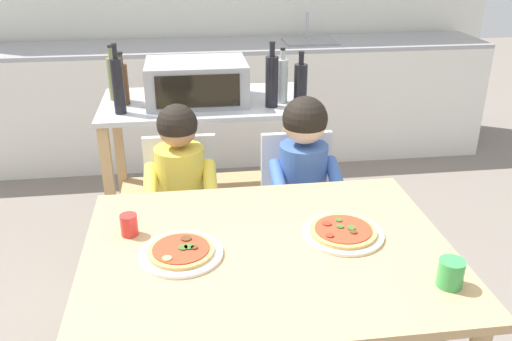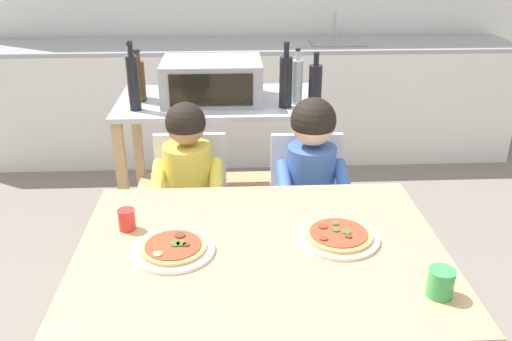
{
  "view_description": "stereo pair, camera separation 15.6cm",
  "coord_description": "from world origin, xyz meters",
  "views": [
    {
      "loc": [
        -0.25,
        -1.53,
        1.72
      ],
      "look_at": [
        0.0,
        0.3,
        0.88
      ],
      "focal_mm": 38.13,
      "sensor_mm": 36.0,
      "label": 1
    },
    {
      "loc": [
        -0.09,
        -1.55,
        1.72
      ],
      "look_at": [
        0.0,
        0.3,
        0.88
      ],
      "focal_mm": 38.13,
      "sensor_mm": 36.0,
      "label": 2
    }
  ],
  "objects": [
    {
      "name": "kitchen_island_cart",
      "position": [
        -0.14,
        1.27,
        0.59
      ],
      "size": [
        1.09,
        0.61,
        0.87
      ],
      "color": "#B7BABF",
      "rests_on": "ground"
    },
    {
      "name": "drinking_cup_red",
      "position": [
        -0.46,
        0.15,
        0.77
      ],
      "size": [
        0.06,
        0.06,
        0.08
      ],
      "primitive_type": "cylinder",
      "color": "red",
      "rests_on": "dining_table"
    },
    {
      "name": "toaster_oven",
      "position": [
        -0.18,
        1.25,
        0.98
      ],
      "size": [
        0.52,
        0.38,
        0.21
      ],
      "color": "#999BA0",
      "rests_on": "kitchen_island_cart"
    },
    {
      "name": "bottle_dark_olive_oil",
      "position": [
        0.19,
        1.12,
        1.01
      ],
      "size": [
        0.07,
        0.07,
        0.33
      ],
      "color": "black",
      "rests_on": "kitchen_island_cart"
    },
    {
      "name": "bottle_brown_beer",
      "position": [
        0.35,
        1.14,
        0.98
      ],
      "size": [
        0.07,
        0.07,
        0.27
      ],
      "color": "black",
      "rests_on": "kitchen_island_cart"
    },
    {
      "name": "drinking_cup_green",
      "position": [
        0.51,
        -0.28,
        0.78
      ],
      "size": [
        0.08,
        0.08,
        0.09
      ],
      "primitive_type": "cylinder",
      "color": "green",
      "rests_on": "dining_table"
    },
    {
      "name": "child_in_blue_striped_shirt",
      "position": [
        0.27,
        0.63,
        0.67
      ],
      "size": [
        0.32,
        0.42,
        1.02
      ],
      "color": "#424C6B",
      "rests_on": "ground"
    },
    {
      "name": "ground_plane",
      "position": [
        0.0,
        1.19,
        0.0
      ],
      "size": [
        11.88,
        11.88,
        0.0
      ],
      "primitive_type": "plane",
      "color": "slate"
    },
    {
      "name": "pizza_plate_white",
      "position": [
        -0.29,
        -0.01,
        0.75
      ],
      "size": [
        0.27,
        0.27,
        0.03
      ],
      "color": "white",
      "rests_on": "dining_table"
    },
    {
      "name": "dining_chair_left",
      "position": [
        -0.29,
        0.78,
        0.48
      ],
      "size": [
        0.36,
        0.36,
        0.81
      ],
      "color": "silver",
      "rests_on": "ground"
    },
    {
      "name": "bottle_tall_green_wine",
      "position": [
        0.26,
        1.18,
        0.99
      ],
      "size": [
        0.06,
        0.06,
        0.29
      ],
      "color": "#ADB7B2",
      "rests_on": "kitchen_island_cart"
    },
    {
      "name": "child_in_yellow_shirt",
      "position": [
        -0.29,
        0.66,
        0.64
      ],
      "size": [
        0.32,
        0.42,
        1.0
      ],
      "color": "#424C6B",
      "rests_on": "ground"
    },
    {
      "name": "kitchen_counter",
      "position": [
        0.0,
        2.62,
        0.45
      ],
      "size": [
        4.2,
        0.6,
        1.1
      ],
      "color": "silver",
      "rests_on": "ground"
    },
    {
      "name": "bottle_squat_spirits",
      "position": [
        -0.57,
        1.26,
        0.98
      ],
      "size": [
        0.07,
        0.07,
        0.27
      ],
      "color": "#4C2D14",
      "rests_on": "kitchen_island_cart"
    },
    {
      "name": "pizza_plate_cream",
      "position": [
        0.27,
        0.04,
        0.75
      ],
      "size": [
        0.28,
        0.28,
        0.03
      ],
      "color": "beige",
      "rests_on": "dining_table"
    },
    {
      "name": "dining_chair_right",
      "position": [
        0.27,
        0.75,
        0.48
      ],
      "size": [
        0.36,
        0.36,
        0.81
      ],
      "color": "silver",
      "rests_on": "ground"
    },
    {
      "name": "bottle_clear_vinegar",
      "position": [
        -0.62,
        1.35,
        0.99
      ],
      "size": [
        0.06,
        0.06,
        0.29
      ],
      "color": "olive",
      "rests_on": "kitchen_island_cart"
    },
    {
      "name": "bottle_slim_sauce",
      "position": [
        -0.57,
        1.11,
        1.01
      ],
      "size": [
        0.06,
        0.06,
        0.35
      ],
      "color": "black",
      "rests_on": "kitchen_island_cart"
    },
    {
      "name": "dining_table",
      "position": [
        0.0,
        0.0,
        0.64
      ],
      "size": [
        1.23,
        0.94,
        0.73
      ],
      "color": "tan",
      "rests_on": "ground"
    }
  ]
}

